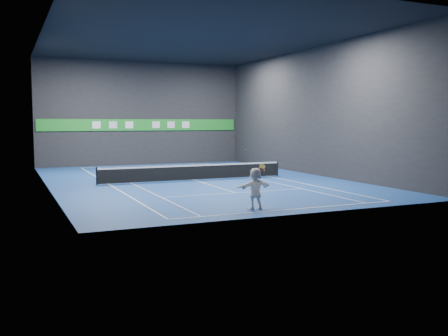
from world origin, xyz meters
name	(u,v)px	position (x,y,z in m)	size (l,w,h in m)	color
ground	(194,180)	(0.00, 0.00, 0.00)	(26.00, 26.00, 0.00)	navy
ceiling	(193,39)	(0.00, 0.00, 9.00)	(26.00, 26.00, 0.00)	black
wall_back	(142,113)	(0.00, 13.00, 4.50)	(18.00, 0.10, 9.00)	#232326
wall_front	(306,103)	(0.00, -13.00, 4.50)	(18.00, 0.10, 9.00)	#232326
wall_left	(45,109)	(-9.00, 0.00, 4.50)	(0.10, 26.00, 9.00)	#232326
wall_right	(312,112)	(9.00, 0.00, 4.50)	(0.10, 26.00, 9.00)	#232326
baseline_near	(290,209)	(0.00, -11.89, 0.00)	(10.98, 0.08, 0.01)	white
baseline_far	(146,165)	(0.00, 11.89, 0.00)	(10.98, 0.08, 0.01)	white
sideline_doubles_left	(109,184)	(-5.49, 0.00, 0.00)	(0.08, 23.78, 0.01)	white
sideline_doubles_right	(268,176)	(5.49, 0.00, 0.00)	(0.08, 23.78, 0.01)	white
sideline_singles_left	(131,183)	(-4.11, 0.00, 0.00)	(0.06, 23.78, 0.01)	white
sideline_singles_right	(251,177)	(4.11, 0.00, 0.00)	(0.06, 23.78, 0.01)	white
service_line_near	(236,193)	(0.00, -6.40, 0.00)	(8.23, 0.06, 0.01)	white
service_line_far	(165,171)	(0.00, 6.40, 0.00)	(8.23, 0.06, 0.01)	white
center_service_line	(194,180)	(0.00, 0.00, 0.00)	(0.06, 12.80, 0.01)	white
player	(255,188)	(-1.34, -11.19, 0.90)	(1.67, 0.53, 1.80)	white
tennis_ball	(245,150)	(-1.78, -11.13, 2.58)	(0.07, 0.07, 0.07)	#BBD022
tennis_net	(194,172)	(0.00, 0.00, 0.54)	(12.50, 0.10, 1.07)	black
sponsor_banner	(143,125)	(0.00, 12.93, 3.50)	(17.64, 0.11, 1.00)	green
tennis_racket	(262,170)	(-1.01, -11.14, 1.68)	(0.43, 0.36, 0.79)	red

